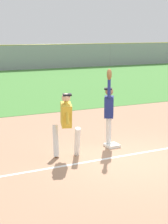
{
  "coord_description": "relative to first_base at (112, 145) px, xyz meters",
  "views": [
    {
      "loc": [
        -5.15,
        -7.88,
        3.29
      ],
      "look_at": [
        -0.75,
        1.44,
        1.05
      ],
      "focal_mm": 59.55,
      "sensor_mm": 36.0,
      "label": 1
    }
  ],
  "objects": [
    {
      "name": "ground_plane",
      "position": [
        -0.01,
        -1.14,
        -0.04
      ],
      "size": [
        75.83,
        75.83,
        0.0
      ],
      "primitive_type": "plane",
      "color": "tan"
    },
    {
      "name": "outfield_grass",
      "position": [
        -0.01,
        13.88,
        -0.04
      ],
      "size": [
        50.43,
        17.59,
        0.01
      ],
      "primitive_type": "cube",
      "color": "#478438",
      "rests_on": "ground_plane"
    },
    {
      "name": "parked_car_white",
      "position": [
        3.5,
        26.77,
        0.63
      ],
      "size": [
        4.49,
        2.3,
        1.25
      ],
      "rotation": [
        0.0,
        0.0,
        0.05
      ],
      "color": "white",
      "rests_on": "ground_plane"
    },
    {
      "name": "runner",
      "position": [
        -1.52,
        -0.22,
        0.96
      ],
      "size": [
        0.76,
        0.83,
        1.72
      ],
      "rotation": [
        0.0,
        0.0,
        -0.28
      ],
      "color": "white",
      "rests_on": "ground_plane"
    },
    {
      "name": "first_base",
      "position": [
        0.0,
        0.0,
        0.0
      ],
      "size": [
        0.39,
        0.39,
        0.08
      ],
      "primitive_type": "cube",
      "rotation": [
        0.0,
        0.0,
        -0.02
      ],
      "color": "white",
      "rests_on": "ground_plane"
    },
    {
      "name": "baseball",
      "position": [
        0.1,
        0.23,
        1.56
      ],
      "size": [
        0.07,
        0.07,
        0.07
      ],
      "primitive_type": "sphere",
      "color": "white"
    },
    {
      "name": "fielder",
      "position": [
        -0.01,
        0.19,
        1.08
      ],
      "size": [
        0.55,
        0.82,
        2.28
      ],
      "rotation": [
        0.0,
        0.0,
        2.61
      ],
      "color": "silver",
      "rests_on": "ground_plane"
    },
    {
      "name": "parked_car_red",
      "position": [
        8.29,
        26.53,
        0.63
      ],
      "size": [
        4.56,
        2.44,
        1.25
      ],
      "rotation": [
        0.0,
        0.0,
        -0.1
      ],
      "color": "#B21E1E",
      "rests_on": "ground_plane"
    }
  ]
}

